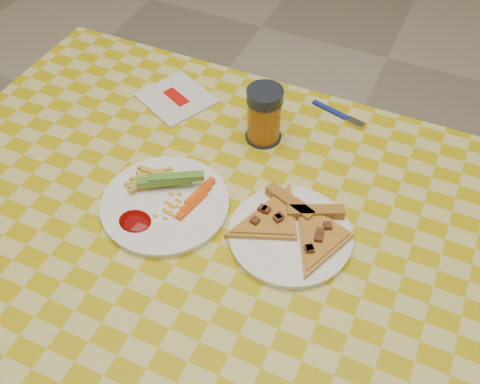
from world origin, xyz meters
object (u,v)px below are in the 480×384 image
Objects in this scene: plate_left at (165,205)px; table at (229,254)px; drink_glass at (264,115)px; plate_right at (290,236)px.

table is at bearing -0.26° from plate_left.
drink_glass is at bearing 98.39° from table.
plate_right is 0.27m from drink_glass.
plate_right is 1.76× the size of drink_glass.
plate_left is (-0.13, 0.00, 0.08)m from table.
plate_left is at bearing -172.81° from plate_right.
drink_glass reaches higher than plate_left.
plate_right reaches higher than table.
plate_left and plate_right have the same top height.
table is 5.51× the size of plate_left.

